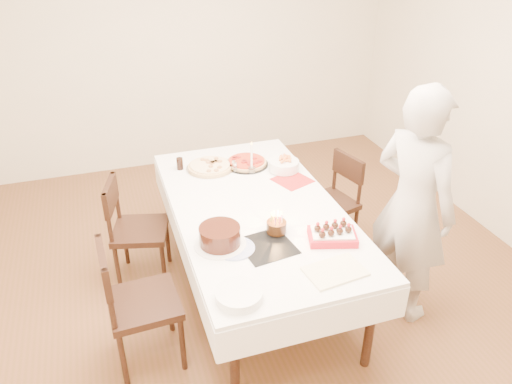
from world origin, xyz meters
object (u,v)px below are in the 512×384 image
object	(u,v)px
dining_table	(256,249)
layer_cake	(220,236)
chair_left_dessert	(144,303)
pasta_bowl	(284,165)
cola_glass	(180,164)
chair_left_savory	(140,230)
pizza_pepperoni	(247,162)
birthday_cake	(277,222)
pizza_white	(210,167)
chair_right_savory	(330,204)
strawberry_box	(332,235)
taper_candle	(252,157)
person	(412,206)

from	to	relation	value
dining_table	layer_cake	distance (m)	0.68
chair_left_dessert	pasta_bowl	distance (m)	1.59
cola_glass	chair_left_savory	bearing A→B (deg)	-141.16
pizza_pepperoni	birthday_cake	bearing A→B (deg)	-96.33
pizza_white	birthday_cake	size ratio (longest dim) A/B	2.83
chair_right_savory	dining_table	bearing A→B (deg)	-169.22
chair_right_savory	strawberry_box	world-z (taller)	chair_right_savory
strawberry_box	taper_candle	bearing A→B (deg)	101.07
chair_right_savory	chair_left_savory	world-z (taller)	chair_left_savory
chair_left_dessert	person	bearing A→B (deg)	175.19
chair_right_savory	pizza_pepperoni	xyz separation A→B (m)	(-0.65, 0.29, 0.36)
pizza_white	chair_left_savory	bearing A→B (deg)	-159.05
chair_left_savory	person	distance (m)	2.02
strawberry_box	pizza_pepperoni	bearing A→B (deg)	99.45
chair_left_savory	layer_cake	bearing A→B (deg)	133.04
pizza_pepperoni	strawberry_box	distance (m)	1.22
pizza_white	taper_candle	world-z (taller)	taper_candle
person	birthday_cake	world-z (taller)	person
pizza_white	birthday_cake	bearing A→B (deg)	-79.43
chair_left_dessert	birthday_cake	bearing A→B (deg)	-178.28
chair_left_dessert	cola_glass	world-z (taller)	chair_left_dessert
cola_glass	layer_cake	distance (m)	1.12
person	taper_candle	bearing A→B (deg)	19.16
chair_left_dessert	strawberry_box	distance (m)	1.26
chair_left_dessert	birthday_cake	distance (m)	0.98
pizza_white	pizza_pepperoni	size ratio (longest dim) A/B	1.10
taper_candle	dining_table	bearing A→B (deg)	-104.38
pizza_white	pizza_pepperoni	bearing A→B (deg)	-3.40
dining_table	person	xyz separation A→B (m)	(0.94, -0.50, 0.48)
dining_table	person	world-z (taller)	person
pasta_bowl	layer_cake	size ratio (longest dim) A/B	0.73
pasta_bowl	taper_candle	world-z (taller)	taper_candle
layer_cake	pasta_bowl	bearing A→B (deg)	48.02
chair_left_savory	strawberry_box	xyz separation A→B (m)	(1.13, -0.98, 0.35)
pasta_bowl	layer_cake	distance (m)	1.12
layer_cake	pizza_pepperoni	bearing A→B (deg)	64.25
pizza_pepperoni	pasta_bowl	size ratio (longest dim) A/B	1.47
taper_candle	strawberry_box	world-z (taller)	taper_candle
pasta_bowl	strawberry_box	world-z (taller)	pasta_bowl
person	pizza_pepperoni	xyz separation A→B (m)	(-0.81, 1.15, -0.08)
dining_table	pizza_white	xyz separation A→B (m)	(-0.17, 0.67, 0.40)
birthday_cake	pizza_pepperoni	bearing A→B (deg)	83.67
dining_table	person	distance (m)	1.17
pizza_pepperoni	cola_glass	distance (m)	0.55
layer_cake	birthday_cake	xyz separation A→B (m)	(0.38, 0.01, 0.02)
chair_left_dessert	pizza_white	xyz separation A→B (m)	(0.71, 1.10, 0.31)
taper_candle	birthday_cake	bearing A→B (deg)	-97.10
taper_candle	chair_left_dessert	bearing A→B (deg)	-137.26
birthday_cake	taper_candle	bearing A→B (deg)	82.90
chair_left_savory	pizza_white	xyz separation A→B (m)	(0.63, 0.24, 0.34)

